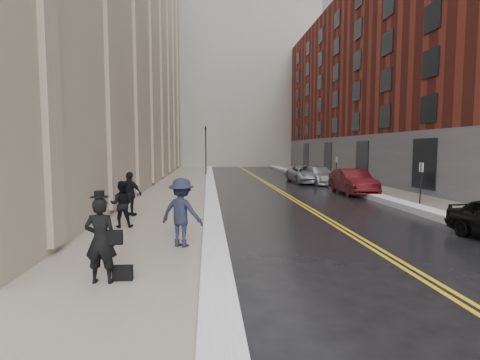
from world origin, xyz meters
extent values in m
plane|color=black|center=(0.00, 0.00, 0.00)|extent=(160.00, 160.00, 0.00)
cube|color=gray|center=(-4.50, 16.00, 0.07)|extent=(4.00, 64.00, 0.15)
cube|color=gray|center=(9.00, 16.00, 0.07)|extent=(3.00, 64.00, 0.15)
cube|color=gold|center=(2.38, 16.00, 0.00)|extent=(0.12, 64.00, 0.01)
cube|color=gold|center=(2.62, 16.00, 0.00)|extent=(0.12, 64.00, 0.01)
cube|color=white|center=(-2.20, 16.00, 0.13)|extent=(0.70, 60.80, 0.26)
cube|color=white|center=(7.15, 16.00, 0.15)|extent=(0.85, 60.80, 0.30)
cube|color=maroon|center=(17.50, 23.00, 9.00)|extent=(14.00, 50.00, 18.00)
cube|color=gray|center=(1.00, 56.00, 26.00)|extent=(28.00, 16.00, 52.00)
cube|color=slate|center=(14.00, 66.00, 22.00)|extent=(22.00, 18.00, 44.00)
cube|color=slate|center=(-12.00, 72.00, 30.00)|extent=(22.00, 18.00, 60.00)
cylinder|color=black|center=(-2.60, 30.00, 2.60)|extent=(0.12, 0.12, 5.20)
imported|color=black|center=(-2.60, 30.00, 4.60)|extent=(0.18, 0.15, 0.90)
cylinder|color=black|center=(7.90, 8.00, 1.10)|extent=(0.06, 0.06, 2.20)
cube|color=white|center=(7.90, 8.00, 2.00)|extent=(0.02, 0.35, 0.45)
cylinder|color=black|center=(7.90, 20.00, 1.10)|extent=(0.06, 0.06, 2.20)
cube|color=white|center=(7.90, 20.00, 2.00)|extent=(0.02, 0.35, 0.45)
imported|color=#400B0F|center=(6.79, 13.73, 0.80)|extent=(1.79, 4.89, 1.60)
imported|color=#A3A4AA|center=(6.62, 20.54, 0.72)|extent=(2.68, 5.20, 1.44)
imported|color=#9A9EA2|center=(5.83, 21.46, 0.74)|extent=(2.53, 5.36, 1.48)
imported|color=black|center=(-4.59, -1.45, 1.05)|extent=(0.68, 0.47, 1.79)
imported|color=black|center=(-5.42, 4.12, 0.97)|extent=(0.82, 0.65, 1.64)
imported|color=#1B1F30|center=(-3.13, 1.33, 1.12)|extent=(1.44, 1.18, 1.95)
imported|color=black|center=(-5.56, 6.30, 1.06)|extent=(1.15, 0.85, 1.82)
camera|label=1|loc=(-2.37, -9.23, 2.95)|focal=28.00mm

